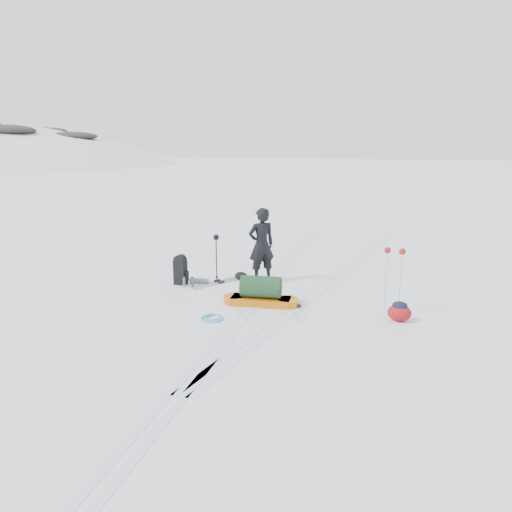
{
  "coord_description": "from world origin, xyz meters",
  "views": [
    {
      "loc": [
        3.52,
        -10.75,
        3.57
      ],
      "look_at": [
        -0.13,
        0.1,
        0.95
      ],
      "focal_mm": 35.0,
      "sensor_mm": 36.0,
      "label": 1
    }
  ],
  "objects_px": {
    "skier": "(261,245)",
    "pulk_sled": "(261,294)",
    "expedition_rucksack": "(183,271)",
    "ski_poles_black": "(216,243)"
  },
  "relations": [
    {
      "from": "expedition_rucksack",
      "to": "ski_poles_black",
      "type": "bearing_deg",
      "value": 43.48
    },
    {
      "from": "skier",
      "to": "pulk_sled",
      "type": "relative_size",
      "value": 1.1
    },
    {
      "from": "pulk_sled",
      "to": "ski_poles_black",
      "type": "height_order",
      "value": "ski_poles_black"
    },
    {
      "from": "skier",
      "to": "expedition_rucksack",
      "type": "bearing_deg",
      "value": -14.37
    },
    {
      "from": "pulk_sled",
      "to": "expedition_rucksack",
      "type": "bearing_deg",
      "value": 151.5
    },
    {
      "from": "skier",
      "to": "pulk_sled",
      "type": "distance_m",
      "value": 2.04
    },
    {
      "from": "skier",
      "to": "ski_poles_black",
      "type": "relative_size",
      "value": 1.57
    },
    {
      "from": "pulk_sled",
      "to": "expedition_rucksack",
      "type": "relative_size",
      "value": 2.17
    },
    {
      "from": "expedition_rucksack",
      "to": "ski_poles_black",
      "type": "height_order",
      "value": "ski_poles_black"
    },
    {
      "from": "pulk_sled",
      "to": "expedition_rucksack",
      "type": "xyz_separation_m",
      "value": [
        -2.4,
        0.92,
        0.11
      ]
    }
  ]
}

